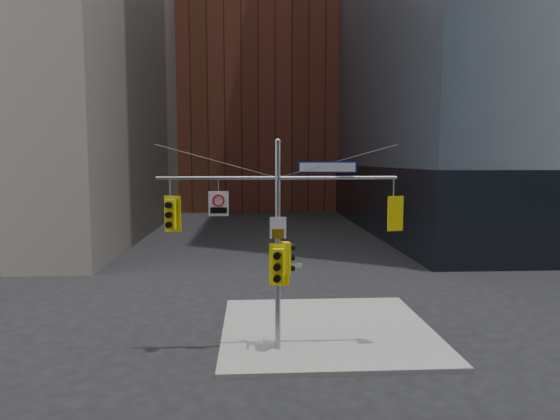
{
  "coord_description": "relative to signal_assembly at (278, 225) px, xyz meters",
  "views": [
    {
      "loc": [
        -0.86,
        -14.53,
        6.59
      ],
      "look_at": [
        0.07,
        2.0,
        4.93
      ],
      "focal_mm": 32.0,
      "sensor_mm": 36.0,
      "label": 1
    }
  ],
  "objects": [
    {
      "name": "regulatory_sign_pole",
      "position": [
        0.0,
        -0.11,
        -0.09
      ],
      "size": [
        0.55,
        0.07,
        0.72
      ],
      "rotation": [
        0.0,
        0.0,
        -0.07
      ],
      "color": "silver",
      "rests_on": "ground"
    },
    {
      "name": "traffic_light_west_arm",
      "position": [
        -3.54,
        0.01,
        0.38
      ],
      "size": [
        0.57,
        0.52,
        1.2
      ],
      "rotation": [
        0.0,
        0.0,
        -0.24
      ],
      "color": "yellow",
      "rests_on": "ground"
    },
    {
      "name": "ground",
      "position": [
        0.0,
        -1.99,
        -4.42
      ],
      "size": [
        160.0,
        160.0,
        0.0
      ],
      "primitive_type": "plane",
      "color": "black",
      "rests_on": "ground"
    },
    {
      "name": "traffic_light_east_arm",
      "position": [
        3.92,
        0.0,
        0.38
      ],
      "size": [
        0.56,
        0.51,
        1.18
      ],
      "rotation": [
        0.0,
        0.0,
        3.36
      ],
      "color": "yellow",
      "rests_on": "ground"
    },
    {
      "name": "sidewalk_corner",
      "position": [
        2.0,
        2.01,
        -4.34
      ],
      "size": [
        8.0,
        8.0,
        0.15
      ],
      "primitive_type": "cube",
      "color": "gray",
      "rests_on": "ground"
    },
    {
      "name": "street_blade_ns",
      "position": [
        0.0,
        0.46,
        -1.68
      ],
      "size": [
        0.06,
        0.71,
        0.14
      ],
      "rotation": [
        0.0,
        0.0,
        -0.04
      ],
      "color": "#145926",
      "rests_on": "ground"
    },
    {
      "name": "brick_midrise",
      "position": [
        0.0,
        56.01,
        9.58
      ],
      "size": [
        26.0,
        20.0,
        28.0
      ],
      "primitive_type": "cube",
      "color": "brown",
      "rests_on": "ground"
    },
    {
      "name": "traffic_light_pole_side",
      "position": [
        0.32,
        0.02,
        -1.12
      ],
      "size": [
        0.46,
        0.39,
        1.07
      ],
      "rotation": [
        0.0,
        0.0,
        1.81
      ],
      "color": "yellow",
      "rests_on": "ground"
    },
    {
      "name": "signal_assembly",
      "position": [
        0.0,
        0.0,
        0.0
      ],
      "size": [
        8.0,
        0.8,
        7.3
      ],
      "color": "gray",
      "rests_on": "ground"
    },
    {
      "name": "street_sign_blade",
      "position": [
        1.65,
        0.0,
        1.93
      ],
      "size": [
        1.96,
        0.26,
        0.38
      ],
      "rotation": [
        0.0,
        0.0,
        -0.11
      ],
      "color": "navy",
      "rests_on": "ground"
    },
    {
      "name": "street_blade_ew",
      "position": [
        0.45,
        0.01,
        -1.39
      ],
      "size": [
        0.73,
        0.06,
        0.15
      ],
      "rotation": [
        0.0,
        0.0,
        -0.05
      ],
      "color": "silver",
      "rests_on": "ground"
    },
    {
      "name": "podium_ne",
      "position": [
        28.0,
        30.01,
        -1.42
      ],
      "size": [
        36.4,
        36.4,
        6.0
      ],
      "primitive_type": "cube",
      "color": "black",
      "rests_on": "ground"
    },
    {
      "name": "regulatory_sign_arm",
      "position": [
        -1.96,
        -0.02,
        0.76
      ],
      "size": [
        0.66,
        0.07,
        0.83
      ],
      "rotation": [
        0.0,
        0.0,
        -0.01
      ],
      "color": "silver",
      "rests_on": "ground"
    },
    {
      "name": "traffic_light_pole_front",
      "position": [
        0.0,
        -0.27,
        -1.33
      ],
      "size": [
        0.67,
        0.61,
        1.42
      ],
      "rotation": [
        0.0,
        0.0,
        -0.22
      ],
      "color": "yellow",
      "rests_on": "ground"
    }
  ]
}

